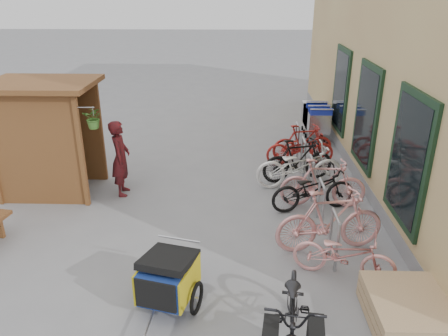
{
  "coord_description": "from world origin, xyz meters",
  "views": [
    {
      "loc": [
        0.73,
        -6.02,
        4.16
      ],
      "look_at": [
        0.5,
        1.5,
        1.0
      ],
      "focal_mm": 35.0,
      "sensor_mm": 36.0,
      "label": 1
    }
  ],
  "objects_px": {
    "bike_5": "(298,160)",
    "person_kiosk": "(121,158)",
    "pallet_stack": "(407,311)",
    "bike_0": "(344,254)",
    "child_trailer": "(168,277)",
    "cargo_bike": "(293,318)",
    "kiosk": "(42,123)",
    "bike_2": "(313,189)",
    "bike_4": "(299,166)",
    "bike_6": "(300,148)",
    "shopping_carts": "(315,117)",
    "bike_3": "(323,183)",
    "bike_7": "(303,143)",
    "bike_1": "(330,221)"
  },
  "relations": [
    {
      "from": "bike_5",
      "to": "person_kiosk",
      "type": "bearing_deg",
      "value": 85.76
    },
    {
      "from": "pallet_stack",
      "to": "bike_0",
      "type": "xyz_separation_m",
      "value": [
        -0.62,
        1.0,
        0.2
      ]
    },
    {
      "from": "child_trailer",
      "to": "bike_0",
      "type": "distance_m",
      "value": 2.67
    },
    {
      "from": "person_kiosk",
      "to": "bike_5",
      "type": "relative_size",
      "value": 0.96
    },
    {
      "from": "cargo_bike",
      "to": "person_kiosk",
      "type": "height_order",
      "value": "person_kiosk"
    },
    {
      "from": "person_kiosk",
      "to": "bike_0",
      "type": "height_order",
      "value": "person_kiosk"
    },
    {
      "from": "kiosk",
      "to": "pallet_stack",
      "type": "bearing_deg",
      "value": -31.66
    },
    {
      "from": "kiosk",
      "to": "bike_2",
      "type": "height_order",
      "value": "kiosk"
    },
    {
      "from": "bike_4",
      "to": "bike_6",
      "type": "height_order",
      "value": "bike_4"
    },
    {
      "from": "shopping_carts",
      "to": "bike_4",
      "type": "relative_size",
      "value": 0.9
    },
    {
      "from": "pallet_stack",
      "to": "bike_3",
      "type": "xyz_separation_m",
      "value": [
        -0.54,
        3.33,
        0.3
      ]
    },
    {
      "from": "bike_0",
      "to": "bike_4",
      "type": "bearing_deg",
      "value": 22.65
    },
    {
      "from": "shopping_carts",
      "to": "bike_0",
      "type": "xyz_separation_m",
      "value": [
        -0.62,
        -6.65,
        -0.24
      ]
    },
    {
      "from": "child_trailer",
      "to": "bike_2",
      "type": "height_order",
      "value": "bike_2"
    },
    {
      "from": "bike_5",
      "to": "bike_6",
      "type": "bearing_deg",
      "value": -25.97
    },
    {
      "from": "bike_6",
      "to": "bike_7",
      "type": "relative_size",
      "value": 1.07
    },
    {
      "from": "pallet_stack",
      "to": "bike_0",
      "type": "bearing_deg",
      "value": 121.84
    },
    {
      "from": "kiosk",
      "to": "bike_0",
      "type": "bearing_deg",
      "value": -26.9
    },
    {
      "from": "shopping_carts",
      "to": "bike_1",
      "type": "distance_m",
      "value": 5.93
    },
    {
      "from": "kiosk",
      "to": "bike_6",
      "type": "distance_m",
      "value": 5.93
    },
    {
      "from": "bike_1",
      "to": "bike_4",
      "type": "bearing_deg",
      "value": -6.01
    },
    {
      "from": "pallet_stack",
      "to": "bike_7",
      "type": "bearing_deg",
      "value": 95.77
    },
    {
      "from": "pallet_stack",
      "to": "bike_5",
      "type": "relative_size",
      "value": 0.71
    },
    {
      "from": "cargo_bike",
      "to": "bike_0",
      "type": "xyz_separation_m",
      "value": [
        0.94,
        1.49,
        -0.09
      ]
    },
    {
      "from": "cargo_bike",
      "to": "bike_4",
      "type": "relative_size",
      "value": 1.02
    },
    {
      "from": "bike_2",
      "to": "bike_3",
      "type": "xyz_separation_m",
      "value": [
        0.21,
        0.14,
        0.07
      ]
    },
    {
      "from": "pallet_stack",
      "to": "bike_6",
      "type": "bearing_deg",
      "value": 97.17
    },
    {
      "from": "child_trailer",
      "to": "bike_1",
      "type": "xyz_separation_m",
      "value": [
        2.48,
        1.49,
        0.08
      ]
    },
    {
      "from": "person_kiosk",
      "to": "bike_6",
      "type": "xyz_separation_m",
      "value": [
        4.0,
        1.75,
        -0.37
      ]
    },
    {
      "from": "person_kiosk",
      "to": "bike_2",
      "type": "xyz_separation_m",
      "value": [
        3.95,
        -0.62,
        -0.36
      ]
    },
    {
      "from": "bike_2",
      "to": "bike_4",
      "type": "height_order",
      "value": "bike_4"
    },
    {
      "from": "bike_5",
      "to": "bike_7",
      "type": "relative_size",
      "value": 1.07
    },
    {
      "from": "bike_1",
      "to": "bike_7",
      "type": "bearing_deg",
      "value": -11.82
    },
    {
      "from": "bike_4",
      "to": "bike_5",
      "type": "xyz_separation_m",
      "value": [
        0.02,
        0.35,
        0.0
      ]
    },
    {
      "from": "bike_2",
      "to": "bike_1",
      "type": "bearing_deg",
      "value": 167.93
    },
    {
      "from": "person_kiosk",
      "to": "bike_6",
      "type": "relative_size",
      "value": 0.97
    },
    {
      "from": "cargo_bike",
      "to": "bike_1",
      "type": "height_order",
      "value": "bike_1"
    },
    {
      "from": "kiosk",
      "to": "bike_6",
      "type": "height_order",
      "value": "kiosk"
    },
    {
      "from": "pallet_stack",
      "to": "bike_1",
      "type": "xyz_separation_m",
      "value": [
        -0.71,
        1.76,
        0.35
      ]
    },
    {
      "from": "bike_5",
      "to": "bike_7",
      "type": "bearing_deg",
      "value": -28.0
    },
    {
      "from": "shopping_carts",
      "to": "bike_0",
      "type": "bearing_deg",
      "value": -95.35
    },
    {
      "from": "cargo_bike",
      "to": "bike_3",
      "type": "relative_size",
      "value": 1.14
    },
    {
      "from": "bike_7",
      "to": "bike_4",
      "type": "bearing_deg",
      "value": 157.85
    },
    {
      "from": "bike_6",
      "to": "cargo_bike",
      "type": "bearing_deg",
      "value": 166.2
    },
    {
      "from": "kiosk",
      "to": "pallet_stack",
      "type": "relative_size",
      "value": 2.08
    },
    {
      "from": "bike_7",
      "to": "bike_0",
      "type": "bearing_deg",
      "value": 167.78
    },
    {
      "from": "bike_4",
      "to": "cargo_bike",
      "type": "bearing_deg",
      "value": 164.91
    },
    {
      "from": "bike_1",
      "to": "bike_6",
      "type": "height_order",
      "value": "bike_1"
    },
    {
      "from": "shopping_carts",
      "to": "bike_2",
      "type": "height_order",
      "value": "shopping_carts"
    },
    {
      "from": "kiosk",
      "to": "bike_0",
      "type": "xyz_separation_m",
      "value": [
        5.65,
        -2.87,
        -1.15
      ]
    }
  ]
}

